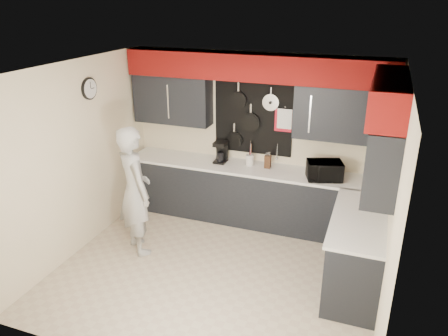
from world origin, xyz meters
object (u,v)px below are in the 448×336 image
at_px(utensil_crock, 250,160).
at_px(person, 135,191).
at_px(microwave, 324,171).
at_px(knife_block, 268,162).
at_px(coffee_maker, 221,151).

xyz_separation_m(utensil_crock, person, (-1.19, -1.41, -0.10)).
height_order(microwave, knife_block, microwave).
distance_m(microwave, coffee_maker, 1.62).
height_order(coffee_maker, person, person).
distance_m(coffee_maker, person, 1.58).
xyz_separation_m(knife_block, utensil_crock, (-0.29, 0.02, -0.02)).
distance_m(utensil_crock, person, 1.85).
height_order(utensil_crock, coffee_maker, coffee_maker).
relative_size(microwave, coffee_maker, 1.43).
bearing_deg(coffee_maker, microwave, -6.48).
bearing_deg(utensil_crock, coffee_maker, -177.97).
height_order(utensil_crock, person, person).
bearing_deg(knife_block, utensil_crock, 178.21).
bearing_deg(coffee_maker, utensil_crock, 1.16).
bearing_deg(knife_block, person, -135.00).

